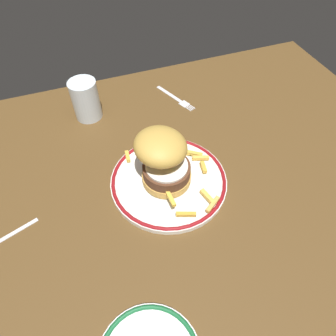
% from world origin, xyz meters
% --- Properties ---
extents(ground_plane, '(1.35, 0.87, 0.04)m').
position_xyz_m(ground_plane, '(0.00, 0.00, -0.02)').
color(ground_plane, '#543A1C').
extents(dinner_plate, '(0.25, 0.25, 0.02)m').
position_xyz_m(dinner_plate, '(0.05, 0.00, 0.01)').
color(dinner_plate, white).
rests_on(dinner_plate, ground_plane).
extents(burger, '(0.15, 0.14, 0.12)m').
position_xyz_m(burger, '(0.04, 0.01, 0.08)').
color(burger, gold).
rests_on(burger, dinner_plate).
extents(fries_pile, '(0.18, 0.22, 0.02)m').
position_xyz_m(fries_pile, '(0.09, -0.01, 0.02)').
color(fries_pile, '#E0AB50').
rests_on(fries_pile, dinner_plate).
extents(water_glass, '(0.07, 0.07, 0.10)m').
position_xyz_m(water_glass, '(-0.07, 0.28, 0.04)').
color(water_glass, silver).
rests_on(water_glass, ground_plane).
extents(fork, '(0.07, 0.14, 0.00)m').
position_xyz_m(fork, '(0.17, 0.27, 0.00)').
color(fork, silver).
rests_on(fork, ground_plane).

